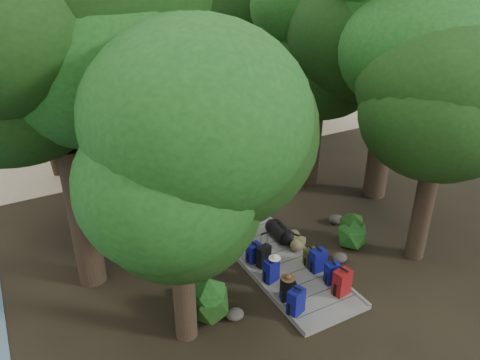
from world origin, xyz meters
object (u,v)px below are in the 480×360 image
backpack_left_d (254,252)px  backpack_right_c (318,259)px  backpack_left_a (296,300)px  backpack_left_c (271,269)px  backpack_left_b (288,289)px  sun_lounger (197,112)px  duffel_right_khaki (295,240)px  kayak (76,131)px  suitcase_on_boardwalk (264,256)px  backpack_right_a (342,281)px  backpack_right_b (332,272)px  lone_suitcase_on_sand (164,131)px  duffel_right_black (280,232)px  backpack_right_d (311,256)px

backpack_left_d → backpack_right_c: backpack_right_c is taller
backpack_left_a → backpack_left_c: bearing=65.5°
backpack_left_b → sun_lounger: backpack_left_b is taller
duffel_right_khaki → backpack_left_a: bearing=-153.0°
backpack_left_b → backpack_right_c: (1.38, 0.60, 0.03)m
kayak → backpack_left_d: bearing=-92.5°
suitcase_on_boardwalk → backpack_left_d: bearing=96.8°
backpack_right_a → backpack_right_b: (0.06, 0.46, -0.06)m
suitcase_on_boardwalk → backpack_right_b: bearing=-65.9°
backpack_right_c → lone_suitcase_on_sand: backpack_right_c is taller
suitcase_on_boardwalk → backpack_left_c: bearing=-118.9°
backpack_left_a → duffel_right_black: size_ratio=1.00×
backpack_left_b → backpack_right_d: 1.64m
suitcase_on_boardwalk → sun_lounger: size_ratio=0.34×
backpack_right_d → lone_suitcase_on_sand: (-0.19, 11.09, -0.01)m
backpack_left_c → backpack_right_d: (1.33, 0.07, -0.08)m
backpack_left_c → backpack_right_c: backpack_right_c is taller
backpack_right_c → suitcase_on_boardwalk: (-1.18, 0.88, -0.05)m
backpack_left_c → duffel_right_khaki: (1.47, 1.02, -0.17)m
backpack_right_c → sun_lounger: (2.38, 13.44, -0.16)m
backpack_right_b → duffel_right_khaki: size_ratio=1.20×
backpack_left_a → backpack_right_c: size_ratio=1.06×
duffel_right_black → kayak: bearing=112.5°
backpack_right_d → sun_lounger: backpack_right_d is taller
backpack_right_c → backpack_right_d: backpack_right_c is taller
backpack_left_d → sun_lounger: bearing=62.1°
backpack_left_b → suitcase_on_boardwalk: backpack_left_b is taller
backpack_left_b → kayak: size_ratio=0.22×
backpack_left_a → duffel_right_black: backpack_left_a is taller
lone_suitcase_on_sand → sun_lounger: size_ratio=0.40×
backpack_left_a → suitcase_on_boardwalk: (0.29, 1.97, -0.07)m
backpack_left_b → backpack_right_d: bearing=51.8°
backpack_left_c → backpack_left_d: bearing=73.9°
duffel_right_khaki → backpack_left_c: bearing=-173.9°
backpack_left_b → sun_lounger: 14.54m
backpack_right_b → backpack_right_d: backpack_right_b is taller
backpack_left_a → lone_suitcase_on_sand: 12.55m
backpack_right_b → backpack_right_d: (-0.03, 0.91, -0.06)m
backpack_right_c → backpack_right_a: bearing=-92.5°
lone_suitcase_on_sand → backpack_right_d: bearing=-71.3°
duffel_right_khaki → backpack_right_a: bearing=-122.9°
backpack_left_b → backpack_left_d: (0.07, 1.80, -0.02)m
backpack_left_d → suitcase_on_boardwalk: size_ratio=0.98×
backpack_left_d → duffel_right_khaki: bearing=-8.9°
sun_lounger → backpack_right_a: bearing=-83.7°
backpack_right_a → backpack_right_c: 1.06m
backpack_right_b → suitcase_on_boardwalk: bearing=138.9°
kayak → sun_lounger: sun_lounger is taller
backpack_left_d → lone_suitcase_on_sand: (1.11, 10.20, -0.04)m
backpack_left_d → backpack_right_d: backpack_left_d is taller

